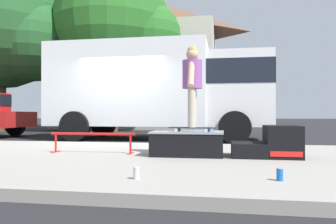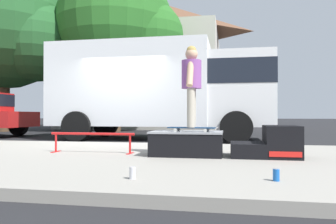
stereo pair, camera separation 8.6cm
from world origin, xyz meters
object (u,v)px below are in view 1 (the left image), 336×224
Objects in this scene: box_truck at (160,87)px; street_tree_neighbour at (119,28)px; skate_box at (188,142)px; kicker_ramp at (271,144)px; skateboard at (192,128)px; soda_can at (136,173)px; soda_can_b at (280,175)px; skater_kid at (192,79)px; grind_rail at (92,138)px; street_tree_main at (7,29)px.

box_truck is 6.37m from street_tree_neighbour.
street_tree_neighbour reaches higher than skate_box.
kicker_ramp is 12.09m from street_tree_neighbour.
skateboard reaches higher than soda_can.
skateboard is 6.36× the size of soda_can_b.
box_truck reaches higher than soda_can_b.
skateboard is 5.36m from box_truck.
skater_kid reaches higher than skate_box.
soda_can_b is (1.06, -1.90, -1.19)m from skater_kid.
soda_can is (-1.63, -2.09, -0.14)m from kicker_ramp.
box_truck is (0.25, 4.92, 1.31)m from grind_rail.
soda_can_b is at bearing -69.53° from box_truck.
grind_rail is 0.19× the size of street_tree_main.
skater_kid is at bearing -65.28° from street_tree_neighbour.
street_tree_main is 1.01× the size of street_tree_neighbour.
skater_kid is 2.48m from soda_can_b.
skate_box is 0.15× the size of street_tree_neighbour.
soda_can is 0.02× the size of box_truck.
kicker_ramp is 0.13× the size of street_tree_main.
street_tree_main reaches higher than kicker_ramp.
street_tree_main reaches higher than skater_kid.
kicker_ramp is 0.78× the size of skater_kid.
grind_rail is at bearing -74.38° from street_tree_neighbour.
skateboard is (0.08, -0.03, 0.24)m from skate_box.
soda_can_b is at bearing -59.35° from skate_box.
soda_can_b is 0.02× the size of box_truck.
street_tree_main is at bearing 141.68° from kicker_ramp.
grind_rail is (-3.02, 0.07, 0.06)m from kicker_ramp.
box_truck reaches higher than grind_rail.
skate_box is 0.15× the size of street_tree_main.
skater_kid is at bearing -3.08° from grind_rail.
kicker_ramp is at bearing -60.96° from box_truck.
box_truck is 9.48m from street_tree_main.
skater_kid is at bearing -73.15° from box_truck.
box_truck is (-2.58, 6.91, 1.52)m from soda_can_b.
box_truck reaches higher than skater_kid.
street_tree_main is (-10.93, 8.64, 4.54)m from kicker_ramp.
skateboard is (-1.25, -0.03, 0.25)m from kicker_ramp.
street_tree_neighbour is at bearing 114.72° from skateboard.
kicker_ramp is 1.63m from skater_kid.
grind_rail is at bearing 176.92° from skater_kid.
skate_box is 0.76× the size of grind_rail.
kicker_ramp is at bearing 1.30° from skateboard.
street_tree_neighbour is at bearing 120.62° from kicker_ramp.
street_tree_neighbour is (-4.43, 9.63, 3.61)m from skater_kid.
skate_box is 1.04m from skater_kid.
soda_can_b is (2.83, -2.00, -0.21)m from grind_rail.
skate_box reaches higher than soda_can_b.
soda_can is at bearing -70.90° from street_tree_neighbour.
street_tree_neighbour is at bearing 122.28° from box_truck.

